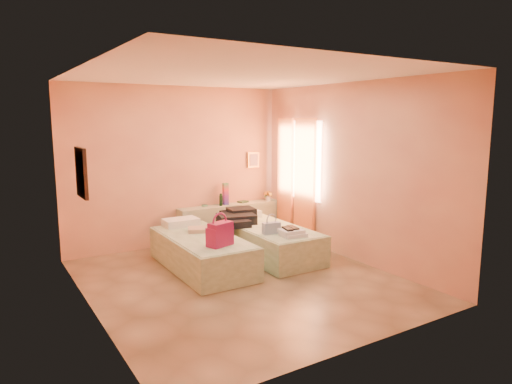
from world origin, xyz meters
TOP-DOWN VIEW (x-y plane):
  - ground at (0.00, 0.00)m, footprint 4.50×4.50m
  - room_walls at (0.21, 0.57)m, footprint 4.02×4.51m
  - headboard_ledge at (0.98, 2.10)m, footprint 2.05×0.30m
  - bed_left at (-0.25, 0.76)m, footprint 0.93×2.01m
  - bed_right at (0.96, 0.77)m, footprint 0.93×2.01m
  - water_bottle at (0.76, 2.06)m, footprint 0.06×0.06m
  - rainbow_box at (0.88, 2.11)m, footprint 0.09×0.09m
  - small_dish at (0.48, 2.18)m, footprint 0.14×0.14m
  - green_book at (1.27, 2.15)m, footprint 0.22×0.18m
  - flower_vase at (1.79, 2.04)m, footprint 0.20×0.20m
  - magenta_handbag at (-0.25, 0.17)m, footprint 0.40×0.30m
  - khaki_garment at (-0.14, 1.05)m, footprint 0.44×0.40m
  - clothes_pile at (0.68, 1.24)m, footprint 0.74×0.74m
  - blue_handbag at (0.73, 0.35)m, footprint 0.29×0.15m
  - towel_stack at (0.92, 0.06)m, footprint 0.39×0.35m
  - sandal_pair at (0.91, 0.11)m, footprint 0.24×0.29m

SIDE VIEW (x-z plane):
  - ground at x=0.00m, z-range 0.00..0.00m
  - bed_left at x=-0.25m, z-range 0.00..0.50m
  - bed_right at x=0.96m, z-range 0.00..0.50m
  - headboard_ledge at x=0.98m, z-range 0.00..0.65m
  - khaki_garment at x=-0.14m, z-range 0.50..0.56m
  - towel_stack at x=0.92m, z-range 0.50..0.60m
  - blue_handbag at x=0.73m, z-range 0.50..0.68m
  - clothes_pile at x=0.68m, z-range 0.50..0.70m
  - sandal_pair at x=0.91m, z-range 0.60..0.63m
  - small_dish at x=0.48m, z-range 0.65..0.68m
  - green_book at x=1.27m, z-range 0.65..0.68m
  - magenta_handbag at x=-0.25m, z-range 0.50..0.83m
  - water_bottle at x=0.76m, z-range 0.65..0.87m
  - flower_vase at x=1.79m, z-range 0.65..0.88m
  - rainbow_box at x=0.88m, z-range 0.65..1.06m
  - room_walls at x=0.21m, z-range 0.38..3.19m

